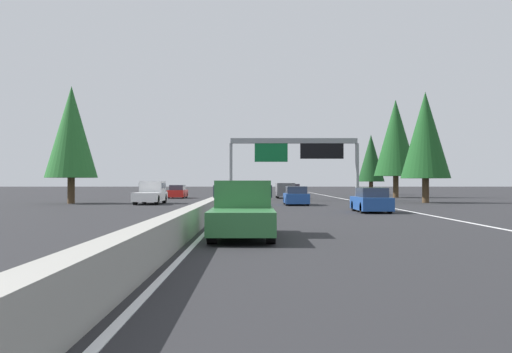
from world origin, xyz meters
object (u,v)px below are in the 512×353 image
Objects in this scene: conifer_right_near at (425,135)px; minivan_mid_left at (285,190)px; sedan_distant_b at (296,196)px; oncoming_near at (178,192)px; oncoming_far at (151,193)px; conifer_right_far at (371,158)px; pickup_distant_a at (243,209)px; sedan_far_left at (295,188)px; sedan_mid_right at (371,201)px; conifer_left_near at (71,132)px; conifer_right_mid at (396,138)px; sign_gantry_overhead at (296,151)px.

minivan_mid_left is at bearing 38.64° from conifer_right_near.
oncoming_near is (19.01, 11.85, 0.00)m from sedan_distant_b.
conifer_right_far is (33.00, -24.96, 4.23)m from oncoming_far.
conifer_right_far is at bearing -2.86° from conifer_right_near.
pickup_distant_a is at bearing 164.67° from conifer_right_far.
minivan_mid_left is 1.14× the size of sedan_far_left.
pickup_distant_a is at bearing 16.01° from oncoming_far.
oncoming_near is at bearing 90.11° from minivan_mid_left.
sedan_far_left is at bearing -5.28° from pickup_distant_a.
conifer_left_near is (13.76, 22.36, 5.31)m from sedan_mid_right.
pickup_distant_a is 50.57m from conifer_right_mid.
conifer_left_near is (29.03, 14.97, 5.08)m from pickup_distant_a.
sedan_far_left is 56.21m from oncoming_far.
conifer_right_mid reaches higher than conifer_left_near.
sedan_distant_b is at bearing 175.95° from sign_gantry_overhead.
conifer_left_near is at bearing 111.31° from sign_gantry_overhead.
sedan_far_left is 0.45× the size of conifer_left_near.
conifer_right_near is (-14.30, -23.46, 5.20)m from oncoming_near.
minivan_mid_left reaches higher than sedan_distant_b.
conifer_right_far is at bearing -38.46° from minivan_mid_left.
sign_gantry_overhead is 2.88× the size of sedan_distant_b.
minivan_mid_left is 12.01m from oncoming_near.
pickup_distant_a is 0.49× the size of conifer_right_mid.
sedan_distant_b is at bearing 31.93° from oncoming_near.
minivan_mid_left is at bearing 4.00° from sign_gantry_overhead.
sign_gantry_overhead is at bearing -176.00° from minivan_mid_left.
pickup_distant_a is at bearing 160.43° from conifer_right_mid.
pickup_distant_a is 1.12× the size of minivan_mid_left.
oncoming_far is 0.66× the size of conifer_right_far.
minivan_mid_left is 0.51× the size of conifer_left_near.
pickup_distant_a is at bearing 153.52° from conifer_right_near.
pickup_distant_a reaches higher than minivan_mid_left.
minivan_mid_left is 0.44× the size of conifer_right_mid.
minivan_mid_left is 0.52× the size of conifer_right_near.
sedan_distant_b is 25.82m from conifer_right_mid.
oncoming_far is at bearing 144.29° from minivan_mid_left.
pickup_distant_a reaches higher than oncoming_near.
sedan_far_left is 0.52× the size of conifer_right_far.
sedan_mid_right is at bearing 49.89° from oncoming_far.
oncoming_near is 27.96m from conifer_right_near.
oncoming_far is at bearing 123.25° from sign_gantry_overhead.
sedan_distant_b is 12.05m from oncoming_far.
conifer_right_near is at bearing 177.14° from conifer_right_far.
conifer_right_far is 0.86× the size of conifer_left_near.
sedan_far_left is 0.39× the size of conifer_right_mid.
conifer_left_near reaches higher than sedan_mid_right.
conifer_right_mid is at bearing -16.40° from sedan_mid_right.
conifer_right_far is at bearing -15.33° from pickup_distant_a.
sedan_mid_right is 26.79m from conifer_left_near.
conifer_right_mid is at bearing -165.25° from sedan_far_left.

